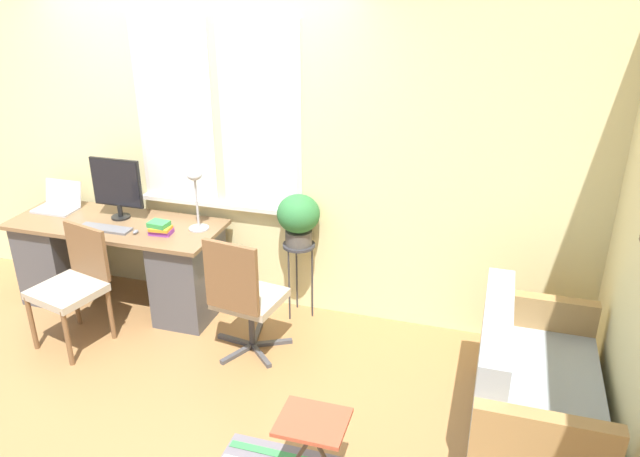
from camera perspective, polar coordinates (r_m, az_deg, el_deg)
ground_plane at (r=4.96m, az=-13.39°, el=-9.42°), size 14.00×14.00×0.00m
wall_back_with_window at (r=4.97m, az=-10.74°, el=8.18°), size 9.00×0.12×2.70m
desk at (r=5.30m, az=-17.73°, el=-2.88°), size 1.69×0.65×0.72m
laptop at (r=5.59m, az=-22.81°, el=2.14°), size 0.34×0.26×0.22m
monitor at (r=5.15m, az=-18.09°, el=3.73°), size 0.43×0.15×0.49m
keyboard at (r=5.05m, az=-19.06°, el=0.01°), size 0.42×0.12×0.02m
mouse at (r=4.91m, az=-16.50°, el=-0.29°), size 0.03×0.06×0.03m
desk_lamp at (r=4.76m, az=-11.29°, el=3.44°), size 0.15×0.15×0.47m
book_stack at (r=4.84m, az=-14.41°, el=0.04°), size 0.18×0.14×0.10m
desk_chair_wooden at (r=4.87m, az=-21.63°, el=-4.66°), size 0.53×0.54×0.87m
office_chair_swivel at (r=4.41m, az=-6.96°, el=-6.16°), size 0.57×0.57×0.94m
couch_loveseat at (r=3.97m, az=18.58°, el=-14.38°), size 0.70×1.27×0.82m
plant_stand at (r=4.81m, az=-1.93°, el=-2.28°), size 0.25×0.25×0.62m
potted_plant at (r=4.69m, az=-1.98°, el=1.06°), size 0.32×0.32×0.40m
folding_stool at (r=3.43m, az=-0.68°, el=-17.72°), size 0.36×0.31×0.45m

